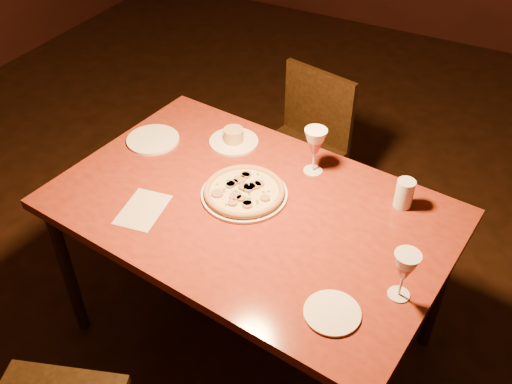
% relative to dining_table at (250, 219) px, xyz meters
% --- Properties ---
extents(floor, '(7.00, 7.00, 0.00)m').
position_rel_dining_table_xyz_m(floor, '(-0.01, 0.00, -0.71)').
color(floor, '#331A11').
rests_on(floor, ground).
extents(dining_table, '(1.55, 1.09, 0.78)m').
position_rel_dining_table_xyz_m(dining_table, '(0.00, 0.00, 0.00)').
color(dining_table, maroon).
rests_on(dining_table, floor).
extents(chair_far, '(0.49, 0.49, 0.84)m').
position_rel_dining_table_xyz_m(chair_far, '(-0.16, 0.84, -0.23)').
color(chair_far, black).
rests_on(chair_far, floor).
extents(pizza_plate, '(0.33, 0.33, 0.04)m').
position_rel_dining_table_xyz_m(pizza_plate, '(-0.05, 0.04, 0.09)').
color(pizza_plate, white).
rests_on(pizza_plate, dining_table).
extents(ramekin_saucer, '(0.21, 0.21, 0.07)m').
position_rel_dining_table_xyz_m(ramekin_saucer, '(-0.25, 0.32, 0.09)').
color(ramekin_saucer, white).
rests_on(ramekin_saucer, dining_table).
extents(wine_glass_far, '(0.09, 0.09, 0.20)m').
position_rel_dining_table_xyz_m(wine_glass_far, '(0.12, 0.30, 0.17)').
color(wine_glass_far, '#B24D4A').
rests_on(wine_glass_far, dining_table).
extents(wine_glass_right, '(0.08, 0.08, 0.18)m').
position_rel_dining_table_xyz_m(wine_glass_right, '(0.61, -0.16, 0.16)').
color(wine_glass_right, '#B24D4A').
rests_on(wine_glass_right, dining_table).
extents(water_tumbler, '(0.07, 0.07, 0.11)m').
position_rel_dining_table_xyz_m(water_tumbler, '(0.49, 0.26, 0.13)').
color(water_tumbler, silver).
rests_on(water_tumbler, dining_table).
extents(side_plate_left, '(0.22, 0.22, 0.01)m').
position_rel_dining_table_xyz_m(side_plate_left, '(-0.57, 0.17, 0.07)').
color(side_plate_left, white).
rests_on(side_plate_left, dining_table).
extents(side_plate_near, '(0.18, 0.18, 0.01)m').
position_rel_dining_table_xyz_m(side_plate_near, '(0.46, -0.32, 0.07)').
color(side_plate_near, white).
rests_on(side_plate_near, dining_table).
extents(menu_card, '(0.18, 0.23, 0.00)m').
position_rel_dining_table_xyz_m(menu_card, '(-0.34, -0.21, 0.07)').
color(menu_card, beige).
rests_on(menu_card, dining_table).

